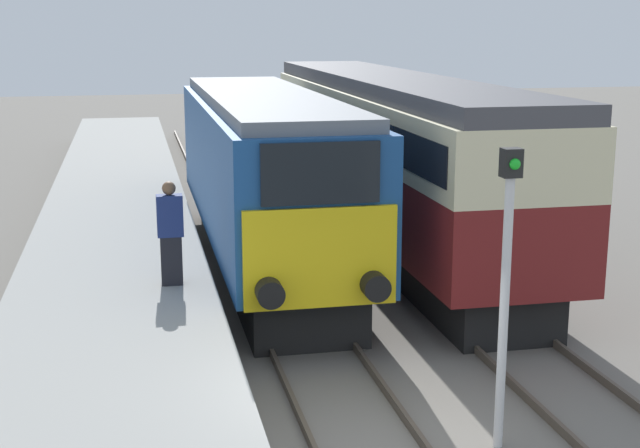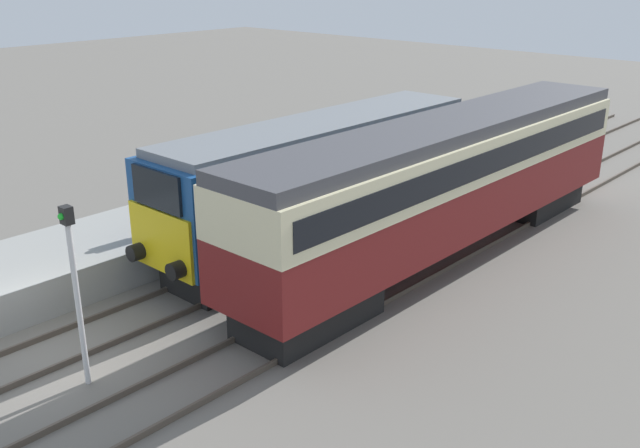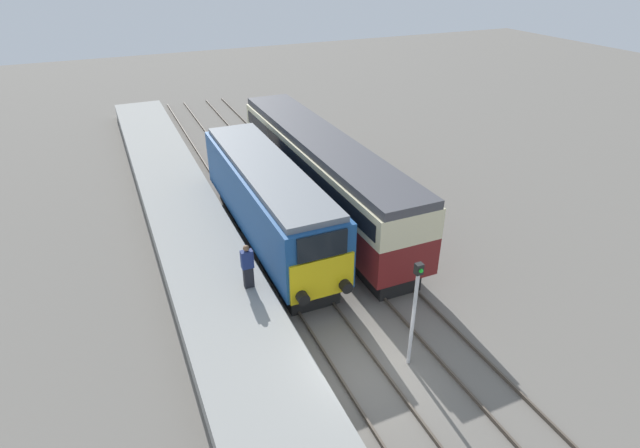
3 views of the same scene
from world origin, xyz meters
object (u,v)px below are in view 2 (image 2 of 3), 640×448
at_px(passenger_carriage, 448,176).
at_px(signal_post, 75,282).
at_px(locomotive, 322,177).
at_px(person_on_platform, 161,202).

distance_m(passenger_carriage, signal_post, 11.11).
bearing_deg(locomotive, passenger_carriage, 26.72).
distance_m(person_on_platform, signal_post, 6.31).
bearing_deg(signal_post, person_on_platform, 129.09).
bearing_deg(signal_post, locomotive, 100.40).
height_order(locomotive, person_on_platform, locomotive).
bearing_deg(passenger_carriage, person_on_platform, -132.95).
height_order(locomotive, passenger_carriage, passenger_carriage).
distance_m(locomotive, passenger_carriage, 3.82).
bearing_deg(person_on_platform, passenger_carriage, 47.05).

